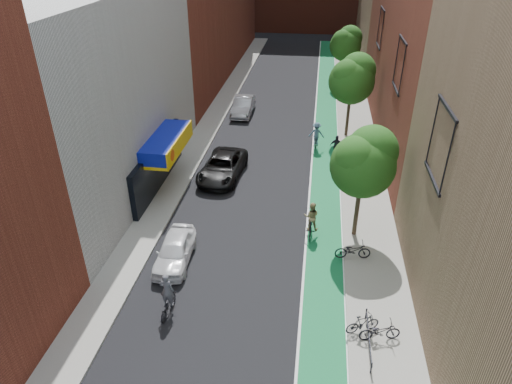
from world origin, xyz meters
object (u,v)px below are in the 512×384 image
at_px(parked_car_white, 175,250).
at_px(cyclist_lane_far, 316,137).
at_px(parked_car_silver, 243,106).
at_px(cyclist_lane_near, 311,222).
at_px(parked_car_black, 222,167).
at_px(cyclist_lane_mid, 336,152).
at_px(cyclist_lead, 168,300).

relative_size(parked_car_white, cyclist_lane_far, 1.90).
height_order(parked_car_silver, cyclist_lane_near, cyclist_lane_near).
xyz_separation_m(parked_car_black, parked_car_silver, (-0.55, 12.13, 0.02)).
bearing_deg(cyclist_lane_far, parked_car_silver, -43.15).
relative_size(cyclist_lane_near, cyclist_lane_far, 0.96).
bearing_deg(cyclist_lane_mid, parked_car_black, 33.68).
xyz_separation_m(parked_car_black, cyclist_lane_far, (6.20, 5.49, 0.24)).
height_order(parked_car_black, cyclist_lane_far, cyclist_lane_far).
height_order(parked_car_white, parked_car_black, parked_car_black).
distance_m(parked_car_white, parked_car_silver, 21.47).
bearing_deg(cyclist_lane_mid, parked_car_white, 66.62).
bearing_deg(parked_car_white, cyclist_lane_near, 22.84).
height_order(parked_car_silver, cyclist_lane_far, cyclist_lane_far).
distance_m(parked_car_white, cyclist_lane_far, 16.30).
distance_m(cyclist_lead, cyclist_lane_far, 19.31).
distance_m(cyclist_lane_near, cyclist_lane_mid, 9.65).
bearing_deg(parked_car_silver, cyclist_lead, -88.46).
distance_m(parked_car_silver, cyclist_lead, 25.00).
xyz_separation_m(parked_car_white, cyclist_lane_far, (6.76, 14.83, 0.31)).
bearing_deg(parked_car_white, cyclist_lane_far, 62.52).
relative_size(parked_car_white, cyclist_lane_mid, 2.03).
distance_m(parked_car_white, cyclist_lead, 3.59).
bearing_deg(parked_car_white, cyclist_lead, -81.33).
height_order(cyclist_lead, cyclist_lane_mid, cyclist_lead).
bearing_deg(parked_car_black, cyclist_lane_far, 45.96).
distance_m(parked_car_black, parked_car_silver, 12.15).
xyz_separation_m(parked_car_silver, cyclist_lane_far, (6.75, -6.64, 0.21)).
bearing_deg(cyclist_lead, parked_car_white, -74.94).
height_order(parked_car_white, parked_car_silver, parked_car_silver).
height_order(cyclist_lead, cyclist_lane_far, cyclist_lane_far).
relative_size(parked_car_black, cyclist_lane_far, 2.57).
bearing_deg(cyclist_lane_mid, cyclist_lead, 74.66).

